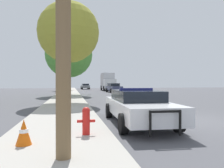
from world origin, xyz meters
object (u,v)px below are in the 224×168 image
(traffic_light, at_px, (78,65))
(police_car, at_px, (137,105))
(fire_hydrant, at_px, (86,120))
(box_truck, at_px, (108,81))
(traffic_cone, at_px, (24,132))
(tree_sidewalk_mid, at_px, (69,54))
(tree_sidewalk_near, at_px, (69,32))
(car_background_oncoming, at_px, (114,88))
(tree_sidewalk_far, at_px, (65,70))
(car_background_distant, at_px, (85,86))

(traffic_light, bearing_deg, police_car, -86.34)
(fire_hydrant, relative_size, box_truck, 0.11)
(box_truck, bearing_deg, traffic_cone, 78.72)
(traffic_cone, bearing_deg, tree_sidewalk_mid, 87.63)
(traffic_cone, bearing_deg, tree_sidewalk_near, 85.40)
(car_background_oncoming, xyz_separation_m, tree_sidewalk_far, (-7.91, 8.16, 3.16))
(tree_sidewalk_near, xyz_separation_m, traffic_cone, (-0.93, -11.55, -4.96))
(police_car, bearing_deg, traffic_cone, 39.41)
(car_background_oncoming, bearing_deg, traffic_cone, 69.92)
(tree_sidewalk_near, distance_m, tree_sidewalk_far, 25.61)
(police_car, distance_m, car_background_distant, 43.72)
(fire_hydrant, distance_m, traffic_light, 25.93)
(car_background_oncoming, bearing_deg, fire_hydrant, 72.39)
(car_background_oncoming, height_order, box_truck, box_truck)
(traffic_light, bearing_deg, fire_hydrant, -91.33)
(box_truck, bearing_deg, police_car, 83.49)
(police_car, height_order, tree_sidewalk_mid, tree_sidewalk_mid)
(car_background_oncoming, relative_size, tree_sidewalk_far, 0.80)
(car_background_distant, bearing_deg, traffic_cone, -98.40)
(police_car, bearing_deg, tree_sidewalk_far, -81.85)
(police_car, height_order, tree_sidewalk_near, tree_sidewalk_near)
(traffic_light, xyz_separation_m, tree_sidewalk_mid, (-1.21, -5.07, 0.90))
(police_car, bearing_deg, tree_sidewalk_mid, -79.56)
(tree_sidewalk_near, distance_m, traffic_cone, 12.60)
(fire_hydrant, height_order, tree_sidewalk_mid, tree_sidewalk_mid)
(box_truck, height_order, tree_sidewalk_near, tree_sidewalk_near)
(tree_sidewalk_far, relative_size, tree_sidewalk_mid, 0.74)
(traffic_cone, bearing_deg, police_car, 37.29)
(police_car, height_order, box_truck, box_truck)
(police_car, distance_m, traffic_light, 23.97)
(fire_hydrant, height_order, box_truck, box_truck)
(car_background_oncoming, relative_size, traffic_cone, 7.67)
(fire_hydrant, relative_size, tree_sidewalk_mid, 0.10)
(traffic_light, height_order, traffic_cone, traffic_light)
(box_truck, height_order, tree_sidewalk_far, tree_sidewalk_far)
(car_background_distant, bearing_deg, tree_sidewalk_mid, -101.04)
(fire_hydrant, xyz_separation_m, traffic_cone, (-1.49, -0.75, -0.11))
(traffic_light, xyz_separation_m, car_background_distant, (2.39, 20.03, -3.37))
(car_background_distant, relative_size, tree_sidewalk_far, 0.76)
(fire_hydrant, relative_size, traffic_cone, 1.29)
(car_background_distant, distance_m, traffic_cone, 46.67)
(fire_hydrant, bearing_deg, box_truck, 79.43)
(fire_hydrant, height_order, tree_sidewalk_near, tree_sidewalk_near)
(fire_hydrant, height_order, traffic_cone, fire_hydrant)
(car_background_oncoming, xyz_separation_m, tree_sidewalk_near, (-6.95, -17.39, 4.62))
(tree_sidewalk_mid, bearing_deg, box_truck, 65.25)
(tree_sidewalk_far, xyz_separation_m, tree_sidewalk_mid, (0.91, -15.74, 1.05))
(fire_hydrant, xyz_separation_m, traffic_light, (0.60, 25.68, 3.55))
(fire_hydrant, distance_m, car_background_distant, 45.80)
(fire_hydrant, bearing_deg, tree_sidewalk_near, 92.99)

